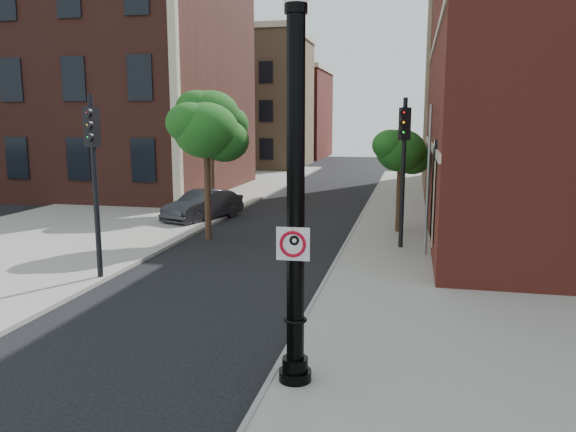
% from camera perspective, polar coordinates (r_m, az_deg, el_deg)
% --- Properties ---
extents(ground, '(120.00, 120.00, 0.00)m').
position_cam_1_polar(ground, '(10.75, -12.77, -15.22)').
color(ground, black).
rests_on(ground, ground).
extents(sidewalk_right, '(8.00, 60.00, 0.12)m').
position_cam_1_polar(sidewalk_right, '(19.36, 17.28, -3.92)').
color(sidewalk_right, gray).
rests_on(sidewalk_right, ground).
extents(sidewalk_left, '(10.00, 50.00, 0.12)m').
position_cam_1_polar(sidewalk_left, '(30.21, -13.73, 1.06)').
color(sidewalk_left, gray).
rests_on(sidewalk_left, ground).
extents(curb_edge, '(0.10, 60.00, 0.14)m').
position_cam_1_polar(curb_edge, '(19.41, 5.57, -3.45)').
color(curb_edge, gray).
rests_on(curb_edge, ground).
extents(victorian_building, '(18.60, 14.60, 17.95)m').
position_cam_1_polar(victorian_building, '(38.75, -19.89, 15.51)').
color(victorian_building, '#572820').
rests_on(victorian_building, ground).
extents(bg_building_tan_a, '(12.00, 12.00, 12.00)m').
position_cam_1_polar(bg_building_tan_a, '(55.24, -4.71, 11.31)').
color(bg_building_tan_a, '#937550').
rests_on(bg_building_tan_a, ground).
extents(bg_building_red, '(12.00, 12.00, 10.00)m').
position_cam_1_polar(bg_building_red, '(68.72, -1.20, 10.20)').
color(bg_building_red, maroon).
rests_on(bg_building_red, ground).
extents(lamppost, '(0.56, 0.56, 6.60)m').
position_cam_1_polar(lamppost, '(9.06, 0.77, 0.57)').
color(lamppost, black).
rests_on(lamppost, ground).
extents(no_parking_sign, '(0.55, 0.07, 0.55)m').
position_cam_1_polar(no_parking_sign, '(8.99, 0.52, -2.82)').
color(no_parking_sign, white).
rests_on(no_parking_sign, ground).
extents(parked_car, '(2.75, 4.42, 1.38)m').
position_cam_1_polar(parked_car, '(25.48, -8.62, 1.07)').
color(parked_car, '#2A2A2E').
rests_on(parked_car, ground).
extents(traffic_signal_left, '(0.38, 0.45, 5.17)m').
position_cam_1_polar(traffic_signal_left, '(16.22, -19.17, 5.65)').
color(traffic_signal_left, black).
rests_on(traffic_signal_left, ground).
extents(traffic_signal_right, '(0.42, 0.46, 5.22)m').
position_cam_1_polar(traffic_signal_right, '(19.46, 11.67, 6.70)').
color(traffic_signal_right, black).
rests_on(traffic_signal_right, ground).
extents(utility_pole, '(0.10, 0.10, 4.96)m').
position_cam_1_polar(utility_pole, '(18.56, 14.04, 3.25)').
color(utility_pole, '#999999').
rests_on(utility_pole, ground).
extents(street_tree_a, '(2.84, 2.57, 5.12)m').
position_cam_1_polar(street_tree_a, '(21.06, -8.20, 8.44)').
color(street_tree_a, '#352415').
rests_on(street_tree_a, ground).
extents(street_tree_b, '(3.26, 2.95, 5.88)m').
position_cam_1_polar(street_tree_b, '(27.63, -7.73, 9.99)').
color(street_tree_b, '#352415').
rests_on(street_tree_b, ground).
extents(street_tree_c, '(2.29, 2.07, 4.12)m').
position_cam_1_polar(street_tree_c, '(22.36, 11.46, 6.37)').
color(street_tree_c, '#352415').
rests_on(street_tree_c, ground).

